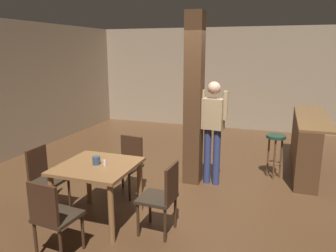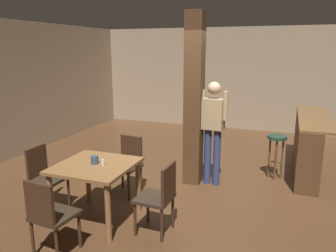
{
  "view_description": "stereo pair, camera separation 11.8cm",
  "coord_description": "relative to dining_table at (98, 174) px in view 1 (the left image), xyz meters",
  "views": [
    {
      "loc": [
        1.21,
        -4.78,
        2.23
      ],
      "look_at": [
        -0.46,
        0.11,
        1.0
      ],
      "focal_mm": 35.0,
      "sensor_mm": 36.0,
      "label": 1
    },
    {
      "loc": [
        1.32,
        -4.75,
        2.23
      ],
      "look_at": [
        -0.46,
        0.11,
        1.0
      ],
      "focal_mm": 35.0,
      "sensor_mm": 36.0,
      "label": 2
    }
  ],
  "objects": [
    {
      "name": "wall_back",
      "position": [
        0.93,
        5.83,
        0.75
      ],
      "size": [
        8.0,
        0.1,
        2.8
      ],
      "primitive_type": "cube",
      "color": "gray",
      "rests_on": "ground_plane"
    },
    {
      "name": "chair_south",
      "position": [
        -0.04,
        -0.86,
        -0.14
      ],
      "size": [
        0.46,
        0.46,
        0.89
      ],
      "color": "#2D2319",
      "rests_on": "ground_plane"
    },
    {
      "name": "bar_counter",
      "position": [
        2.65,
        2.89,
        -0.12
      ],
      "size": [
        0.56,
        2.34,
        1.03
      ],
      "color": "brown",
      "rests_on": "ground_plane"
    },
    {
      "name": "dining_table",
      "position": [
        0.0,
        0.0,
        0.0
      ],
      "size": [
        0.95,
        0.95,
        0.78
      ],
      "color": "brown",
      "rests_on": "ground_plane"
    },
    {
      "name": "chair_east",
      "position": [
        0.9,
        -0.03,
        -0.14
      ],
      "size": [
        0.44,
        0.44,
        0.89
      ],
      "color": "#2D2319",
      "rests_on": "ground_plane"
    },
    {
      "name": "bar_stool_near",
      "position": [
        2.15,
        2.33,
        -0.08
      ],
      "size": [
        0.33,
        0.33,
        0.77
      ],
      "color": "#1E3828",
      "rests_on": "ground_plane"
    },
    {
      "name": "ground_plane",
      "position": [
        0.93,
        1.33,
        -0.65
      ],
      "size": [
        10.8,
        10.8,
        0.0
      ],
      "primitive_type": "plane",
      "color": "#4C301C"
    },
    {
      "name": "standing_person",
      "position": [
        1.16,
        1.69,
        0.36
      ],
      "size": [
        0.47,
        0.24,
        1.72
      ],
      "color": "tan",
      "rests_on": "ground_plane"
    },
    {
      "name": "chair_north",
      "position": [
        -0.0,
        0.89,
        -0.14
      ],
      "size": [
        0.47,
        0.47,
        0.89
      ],
      "color": "#2D2319",
      "rests_on": "ground_plane"
    },
    {
      "name": "salt_shaker",
      "position": [
        0.11,
        -0.0,
        0.17
      ],
      "size": [
        0.03,
        0.03,
        0.08
      ],
      "primitive_type": "cylinder",
      "color": "silver",
      "rests_on": "dining_table"
    },
    {
      "name": "chair_west",
      "position": [
        -0.86,
        0.03,
        -0.14
      ],
      "size": [
        0.42,
        0.42,
        0.89
      ],
      "color": "#2D2319",
      "rests_on": "ground_plane"
    },
    {
      "name": "pillar",
      "position": [
        0.84,
        1.66,
        0.75
      ],
      "size": [
        0.28,
        0.28,
        2.8
      ],
      "primitive_type": "cube",
      "color": "#4C301C",
      "rests_on": "ground_plane"
    },
    {
      "name": "napkin_cup",
      "position": [
        -0.01,
        0.01,
        0.18
      ],
      "size": [
        0.1,
        0.1,
        0.1
      ],
      "primitive_type": "cylinder",
      "color": "#33475B",
      "rests_on": "dining_table"
    }
  ]
}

